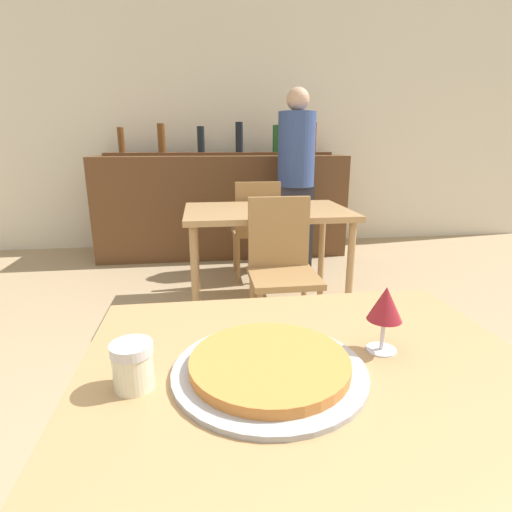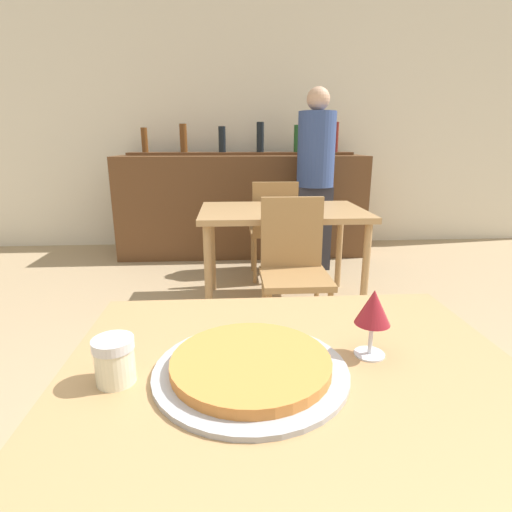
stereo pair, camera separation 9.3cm
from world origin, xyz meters
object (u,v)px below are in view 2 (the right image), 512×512
Objects in this scene: chair_far_side_back at (274,225)px; pizza_tray at (251,365)px; cheese_shaker at (115,360)px; wine_glass at (373,309)px; chair_far_side_front at (294,262)px; person_standing at (315,175)px.

pizza_tray is (-0.34, -2.65, 0.24)m from chair_far_side_back.
wine_glass is (0.55, 0.07, 0.06)m from cheese_shaker.
pizza_tray is (-0.34, -1.53, 0.24)m from chair_far_side_front.
pizza_tray is 2.60× the size of wine_glass.
chair_far_side_back is 2.62m from wine_glass.
chair_far_side_front and chair_far_side_back have the same top height.
cheese_shaker is at bearing -111.68° from chair_far_side_front.
pizza_tray is 0.28m from cheese_shaker.
pizza_tray is at bearing -169.11° from wine_glass.
chair_far_side_back is at bearing -143.30° from person_standing.
chair_far_side_back is (0.00, 1.12, 0.00)m from chair_far_side_front.
chair_far_side_back is at bearing 77.03° from cheese_shaker.
pizza_tray is 0.30m from wine_glass.
person_standing is at bearing -143.30° from chair_far_side_back.
person_standing reaches higher than wine_glass.
chair_far_side_back is at bearing 88.64° from wine_glass.
chair_far_side_back reaches higher than cheese_shaker.
wine_glass reaches higher than chair_far_side_back.
pizza_tray is 3.06m from person_standing.
chair_far_side_front is at bearing 87.61° from wine_glass.
person_standing is at bearing 70.92° from cheese_shaker.
chair_far_side_front is at bearing 68.32° from cheese_shaker.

